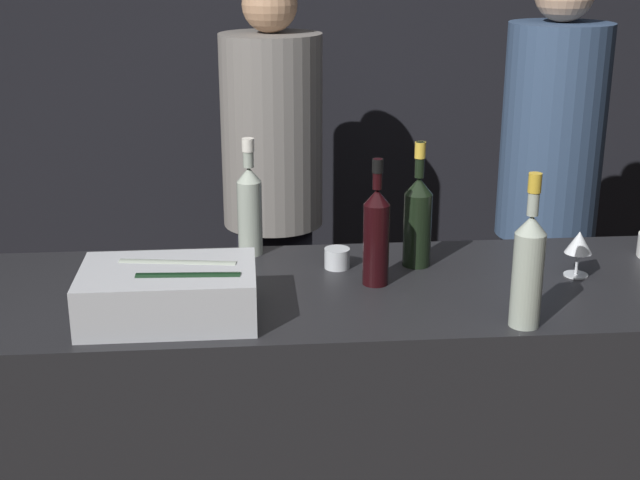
{
  "coord_description": "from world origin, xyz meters",
  "views": [
    {
      "loc": [
        -0.19,
        -1.83,
        1.92
      ],
      "look_at": [
        0.0,
        0.38,
        1.17
      ],
      "focal_mm": 50.0,
      "sensor_mm": 36.0,
      "label": 1
    }
  ],
  "objects_px": {
    "rose_wine_bottle": "(528,266)",
    "person_in_hoodie": "(273,183)",
    "champagne_bottle": "(418,218)",
    "red_wine_bottle_black_foil": "(376,233)",
    "candle_votive": "(337,258)",
    "white_wine_bottle": "(250,206)",
    "ice_bin_with_bottles": "(171,291)",
    "person_blond_tee": "(548,189)",
    "wine_glass": "(579,244)"
  },
  "relations": [
    {
      "from": "ice_bin_with_bottles",
      "to": "person_blond_tee",
      "type": "relative_size",
      "value": 0.23
    },
    {
      "from": "person_in_hoodie",
      "to": "rose_wine_bottle",
      "type": "bearing_deg",
      "value": -62.05
    },
    {
      "from": "person_in_hoodie",
      "to": "person_blond_tee",
      "type": "xyz_separation_m",
      "value": [
        1.01,
        -0.33,
        0.04
      ]
    },
    {
      "from": "rose_wine_bottle",
      "to": "person_blond_tee",
      "type": "height_order",
      "value": "person_blond_tee"
    },
    {
      "from": "candle_votive",
      "to": "person_blond_tee",
      "type": "bearing_deg",
      "value": 42.34
    },
    {
      "from": "candle_votive",
      "to": "champagne_bottle",
      "type": "distance_m",
      "value": 0.25
    },
    {
      "from": "red_wine_bottle_black_foil",
      "to": "champagne_bottle",
      "type": "relative_size",
      "value": 0.97
    },
    {
      "from": "wine_glass",
      "to": "red_wine_bottle_black_foil",
      "type": "bearing_deg",
      "value": -178.77
    },
    {
      "from": "candle_votive",
      "to": "rose_wine_bottle",
      "type": "distance_m",
      "value": 0.6
    },
    {
      "from": "person_in_hoodie",
      "to": "champagne_bottle",
      "type": "bearing_deg",
      "value": -63.34
    },
    {
      "from": "wine_glass",
      "to": "red_wine_bottle_black_foil",
      "type": "xyz_separation_m",
      "value": [
        -0.55,
        -0.01,
        0.05
      ]
    },
    {
      "from": "candle_votive",
      "to": "person_blond_tee",
      "type": "xyz_separation_m",
      "value": [
        0.87,
        0.79,
        -0.04
      ]
    },
    {
      "from": "champagne_bottle",
      "to": "rose_wine_bottle",
      "type": "relative_size",
      "value": 0.95
    },
    {
      "from": "wine_glass",
      "to": "rose_wine_bottle",
      "type": "bearing_deg",
      "value": -127.99
    },
    {
      "from": "ice_bin_with_bottles",
      "to": "white_wine_bottle",
      "type": "bearing_deg",
      "value": 66.27
    },
    {
      "from": "ice_bin_with_bottles",
      "to": "candle_votive",
      "type": "distance_m",
      "value": 0.53
    },
    {
      "from": "rose_wine_bottle",
      "to": "person_blond_tee",
      "type": "distance_m",
      "value": 1.31
    },
    {
      "from": "rose_wine_bottle",
      "to": "white_wine_bottle",
      "type": "bearing_deg",
      "value": 138.75
    },
    {
      "from": "red_wine_bottle_black_foil",
      "to": "person_in_hoodie",
      "type": "height_order",
      "value": "person_in_hoodie"
    },
    {
      "from": "red_wine_bottle_black_foil",
      "to": "person_in_hoodie",
      "type": "xyz_separation_m",
      "value": [
        -0.23,
        1.25,
        -0.2
      ]
    },
    {
      "from": "person_in_hoodie",
      "to": "wine_glass",
      "type": "bearing_deg",
      "value": -49.08
    },
    {
      "from": "rose_wine_bottle",
      "to": "candle_votive",
      "type": "bearing_deg",
      "value": 133.47
    },
    {
      "from": "candle_votive",
      "to": "red_wine_bottle_black_foil",
      "type": "distance_m",
      "value": 0.19
    },
    {
      "from": "rose_wine_bottle",
      "to": "person_in_hoodie",
      "type": "xyz_separation_m",
      "value": [
        -0.54,
        1.55,
        -0.21
      ]
    },
    {
      "from": "white_wine_bottle",
      "to": "red_wine_bottle_black_foil",
      "type": "bearing_deg",
      "value": -39.02
    },
    {
      "from": "person_in_hoodie",
      "to": "candle_votive",
      "type": "bearing_deg",
      "value": -74.24
    },
    {
      "from": "red_wine_bottle_black_foil",
      "to": "candle_votive",
      "type": "bearing_deg",
      "value": 124.86
    },
    {
      "from": "wine_glass",
      "to": "red_wine_bottle_black_foil",
      "type": "height_order",
      "value": "red_wine_bottle_black_foil"
    },
    {
      "from": "champagne_bottle",
      "to": "rose_wine_bottle",
      "type": "bearing_deg",
      "value": -67.38
    },
    {
      "from": "white_wine_bottle",
      "to": "person_in_hoodie",
      "type": "height_order",
      "value": "person_in_hoodie"
    },
    {
      "from": "candle_votive",
      "to": "person_in_hoodie",
      "type": "height_order",
      "value": "person_in_hoodie"
    },
    {
      "from": "ice_bin_with_bottles",
      "to": "white_wine_bottle",
      "type": "relative_size",
      "value": 1.23
    },
    {
      "from": "candle_votive",
      "to": "person_blond_tee",
      "type": "distance_m",
      "value": 1.18
    },
    {
      "from": "person_in_hoodie",
      "to": "person_blond_tee",
      "type": "bearing_deg",
      "value": -9.47
    },
    {
      "from": "champagne_bottle",
      "to": "person_in_hoodie",
      "type": "distance_m",
      "value": 1.19
    },
    {
      "from": "wine_glass",
      "to": "candle_votive",
      "type": "relative_size",
      "value": 1.77
    },
    {
      "from": "candle_votive",
      "to": "white_wine_bottle",
      "type": "bearing_deg",
      "value": 150.02
    },
    {
      "from": "ice_bin_with_bottles",
      "to": "candle_votive",
      "type": "relative_size",
      "value": 5.88
    },
    {
      "from": "ice_bin_with_bottles",
      "to": "red_wine_bottle_black_foil",
      "type": "relative_size",
      "value": 1.23
    },
    {
      "from": "rose_wine_bottle",
      "to": "person_blond_tee",
      "type": "bearing_deg",
      "value": 68.95
    },
    {
      "from": "red_wine_bottle_black_foil",
      "to": "ice_bin_with_bottles",
      "type": "bearing_deg",
      "value": -161.12
    },
    {
      "from": "white_wine_bottle",
      "to": "person_in_hoodie",
      "type": "bearing_deg",
      "value": 84.35
    },
    {
      "from": "rose_wine_bottle",
      "to": "person_blond_tee",
      "type": "relative_size",
      "value": 0.2
    },
    {
      "from": "red_wine_bottle_black_foil",
      "to": "person_in_hoodie",
      "type": "relative_size",
      "value": 0.19
    },
    {
      "from": "champagne_bottle",
      "to": "white_wine_bottle",
      "type": "relative_size",
      "value": 1.03
    },
    {
      "from": "rose_wine_bottle",
      "to": "person_in_hoodie",
      "type": "bearing_deg",
      "value": 109.34
    },
    {
      "from": "rose_wine_bottle",
      "to": "champagne_bottle",
      "type": "bearing_deg",
      "value": 112.62
    },
    {
      "from": "person_blond_tee",
      "to": "candle_votive",
      "type": "bearing_deg",
      "value": -83.9
    },
    {
      "from": "ice_bin_with_bottles",
      "to": "candle_votive",
      "type": "height_order",
      "value": "ice_bin_with_bottles"
    },
    {
      "from": "candle_votive",
      "to": "red_wine_bottle_black_foil",
      "type": "height_order",
      "value": "red_wine_bottle_black_foil"
    }
  ]
}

